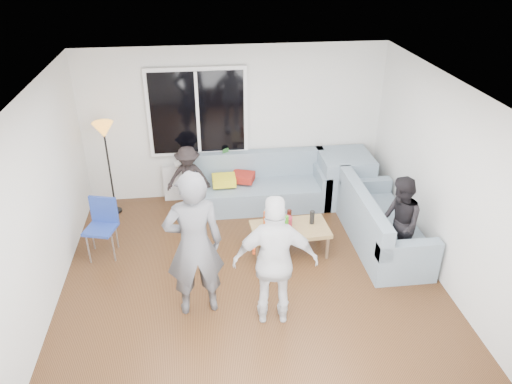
{
  "coord_description": "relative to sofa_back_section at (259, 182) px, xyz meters",
  "views": [
    {
      "loc": [
        -0.58,
        -4.98,
        4.18
      ],
      "look_at": [
        0.1,
        0.6,
        1.15
      ],
      "focal_mm": 34.42,
      "sensor_mm": 36.0,
      "label": 1
    }
  ],
  "objects": [
    {
      "name": "floor",
      "position": [
        -0.36,
        -2.27,
        -0.45
      ],
      "size": [
        5.0,
        5.5,
        0.04
      ],
      "primitive_type": "cube",
      "color": "#56351C",
      "rests_on": "ground"
    },
    {
      "name": "ceiling",
      "position": [
        -0.36,
        -2.27,
        2.2
      ],
      "size": [
        5.0,
        5.5,
        0.04
      ],
      "primitive_type": "cube",
      "color": "white",
      "rests_on": "ground"
    },
    {
      "name": "wall_back",
      "position": [
        -0.36,
        0.5,
        0.88
      ],
      "size": [
        5.0,
        0.04,
        2.6
      ],
      "primitive_type": "cube",
      "color": "silver",
      "rests_on": "ground"
    },
    {
      "name": "wall_left",
      "position": [
        -2.88,
        -2.27,
        0.88
      ],
      "size": [
        0.04,
        5.5,
        2.6
      ],
      "primitive_type": "cube",
      "color": "silver",
      "rests_on": "ground"
    },
    {
      "name": "wall_right",
      "position": [
        2.16,
        -2.27,
        0.88
      ],
      "size": [
        0.04,
        5.5,
        2.6
      ],
      "primitive_type": "cube",
      "color": "silver",
      "rests_on": "ground"
    },
    {
      "name": "window_frame",
      "position": [
        -0.96,
        0.42,
        1.12
      ],
      "size": [
        1.62,
        0.06,
        1.47
      ],
      "primitive_type": "cube",
      "color": "white",
      "rests_on": "wall_back"
    },
    {
      "name": "window_glass",
      "position": [
        -0.96,
        0.38,
        1.12
      ],
      "size": [
        1.5,
        0.02,
        1.35
      ],
      "primitive_type": "cube",
      "color": "black",
      "rests_on": "window_frame"
    },
    {
      "name": "window_mullion",
      "position": [
        -0.96,
        0.37,
        1.12
      ],
      "size": [
        0.05,
        0.03,
        1.35
      ],
      "primitive_type": "cube",
      "color": "white",
      "rests_on": "window_frame"
    },
    {
      "name": "radiator",
      "position": [
        -0.96,
        0.38,
        -0.11
      ],
      "size": [
        1.3,
        0.12,
        0.62
      ],
      "primitive_type": "cube",
      "color": "silver",
      "rests_on": "floor"
    },
    {
      "name": "potted_plant",
      "position": [
        -0.56,
        0.35,
        0.36
      ],
      "size": [
        0.19,
        0.15,
        0.33
      ],
      "primitive_type": "imported",
      "rotation": [
        0.0,
        0.0,
        -0.05
      ],
      "color": "#2D6B2B",
      "rests_on": "radiator"
    },
    {
      "name": "vase",
      "position": [
        -1.33,
        0.35,
        0.27
      ],
      "size": [
        0.18,
        0.18,
        0.16
      ],
      "primitive_type": "imported",
      "rotation": [
        0.0,
        0.0,
        -0.2
      ],
      "color": "white",
      "rests_on": "radiator"
    },
    {
      "name": "sofa_back_section",
      "position": [
        0.0,
        0.0,
        0.0
      ],
      "size": [
        2.3,
        0.85,
        0.85
      ],
      "primitive_type": null,
      "color": "slate",
      "rests_on": "floor"
    },
    {
      "name": "sofa_right_section",
      "position": [
        1.66,
        -1.39,
        0.0
      ],
      "size": [
        2.0,
        0.85,
        0.85
      ],
      "primitive_type": null,
      "rotation": [
        0.0,
        0.0,
        1.57
      ],
      "color": "slate",
      "rests_on": "floor"
    },
    {
      "name": "sofa_corner",
      "position": [
        1.46,
        0.0,
        0.0
      ],
      "size": [
        0.85,
        0.85,
        0.85
      ],
      "primitive_type": "cube",
      "color": "slate",
      "rests_on": "floor"
    },
    {
      "name": "cushion_yellow",
      "position": [
        -0.59,
        -0.02,
        0.09
      ],
      "size": [
        0.39,
        0.33,
        0.14
      ],
      "primitive_type": "cube",
      "rotation": [
        0.0,
        0.0,
        0.02
      ],
      "color": "yellow",
      "rests_on": "sofa_back_section"
    },
    {
      "name": "cushion_red",
      "position": [
        -0.27,
        0.06,
        0.09
      ],
      "size": [
        0.44,
        0.4,
        0.13
      ],
      "primitive_type": "cube",
      "rotation": [
        0.0,
        0.0,
        -0.35
      ],
      "color": "maroon",
      "rests_on": "sofa_back_section"
    },
    {
      "name": "coffee_table",
      "position": [
        0.26,
        -1.41,
        -0.22
      ],
      "size": [
        1.13,
        0.65,
        0.4
      ],
      "primitive_type": "cube",
      "rotation": [
        0.0,
        0.0,
        0.05
      ],
      "color": "#9B804B",
      "rests_on": "floor"
    },
    {
      "name": "pitcher",
      "position": [
        0.21,
        -1.41,
        0.06
      ],
      "size": [
        0.17,
        0.17,
        0.17
      ],
      "primitive_type": "cylinder",
      "color": "maroon",
      "rests_on": "coffee_table"
    },
    {
      "name": "side_chair",
      "position": [
        -2.41,
        -1.19,
        0.01
      ],
      "size": [
        0.49,
        0.49,
        0.86
      ],
      "primitive_type": null,
      "rotation": [
        0.0,
        0.0,
        -0.28
      ],
      "color": "navy",
      "rests_on": "floor"
    },
    {
      "name": "floor_lamp",
      "position": [
        -2.41,
        0.05,
        0.36
      ],
      "size": [
        0.32,
        0.32,
        1.56
      ],
      "primitive_type": null,
      "color": "orange",
      "rests_on": "floor"
    },
    {
      "name": "player_left",
      "position": [
        -1.08,
        -2.49,
        0.52
      ],
      "size": [
        0.74,
        0.54,
        1.9
      ],
      "primitive_type": "imported",
      "rotation": [
        0.0,
        0.0,
        3.26
      ],
      "color": "#4D4D52",
      "rests_on": "floor"
    },
    {
      "name": "player_right",
      "position": [
        -0.17,
        -2.78,
        0.41
      ],
      "size": [
        1.02,
        0.51,
        1.67
      ],
      "primitive_type": "imported",
      "rotation": [
        0.0,
        0.0,
        3.03
      ],
      "color": "silver",
      "rests_on": "floor"
    },
    {
      "name": "spectator_right",
      "position": [
        1.66,
        -1.89,
        0.24
      ],
      "size": [
        0.57,
        0.69,
        1.33
      ],
      "primitive_type": "imported",
      "rotation": [
        0.0,
        0.0,
        -1.67
      ],
      "color": "black",
      "rests_on": "floor"
    },
    {
      "name": "spectator_back",
      "position": [
        -1.17,
        0.03,
        0.13
      ],
      "size": [
        0.75,
        0.47,
        1.11
      ],
      "primitive_type": "imported",
      "rotation": [
        0.0,
        0.0,
        -0.08
      ],
      "color": "black",
      "rests_on": "floor"
    },
    {
      "name": "bottle_c",
      "position": [
        0.27,
        -1.27,
        0.08
      ],
      "size": [
        0.07,
        0.07,
        0.2
      ],
      "primitive_type": "cylinder",
      "color": "black",
      "rests_on": "coffee_table"
    },
    {
      "name": "bottle_e",
      "position": [
        0.6,
        -1.34,
        0.08
      ],
      "size": [
        0.07,
        0.07,
        0.2
      ],
      "primitive_type": "cylinder",
      "color": "black",
      "rests_on": "coffee_table"
    },
    {
      "name": "bottle_b",
      "position": [
        0.17,
        -1.53,
        0.11
      ],
      "size": [
        0.08,
        0.08,
        0.27
      ],
      "primitive_type": "cylinder",
      "color": "#33941A",
      "rests_on": "coffee_table"
    },
    {
      "name": "bottle_a",
      "position": [
        -0.08,
        -1.33,
        0.1
      ],
      "size": [
        0.07,
        0.07,
        0.24
      ],
      "primitive_type": "cylinder",
      "color": "#C9400B",
      "rests_on": "coffee_table"
    }
  ]
}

